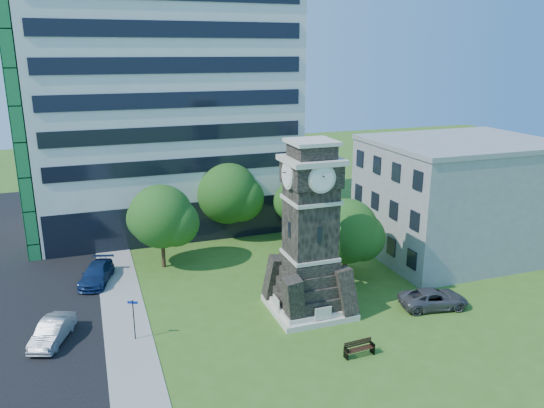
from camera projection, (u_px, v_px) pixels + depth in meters
name	position (u px, v px, depth m)	size (l,w,h in m)	color
ground	(279.00, 330.00, 35.13)	(160.00, 160.00, 0.00)	#37611B
sidewalk	(125.00, 318.00, 36.60)	(3.00, 70.00, 0.06)	gray
clock_tower	(310.00, 240.00, 36.43)	(5.40, 5.40, 12.22)	beige
office_tall	(161.00, 88.00, 53.54)	(26.20, 15.11, 28.60)	white
office_low	(458.00, 197.00, 47.33)	(15.20, 12.20, 10.40)	#939699
car_street_mid	(53.00, 331.00, 33.55)	(1.52, 4.36, 1.44)	gray
car_street_north	(97.00, 274.00, 42.20)	(2.02, 4.97, 1.44)	navy
car_east_lot	(434.00, 299.00, 38.04)	(2.27, 4.91, 1.37)	#48474C
park_bench	(359.00, 348.00, 32.05)	(1.91, 0.51, 0.99)	black
street_sign	(134.00, 315.00, 33.48)	(0.67, 0.07, 2.78)	black
tree_nw	(162.00, 218.00, 44.25)	(5.90, 5.36, 7.22)	#332114
tree_nc	(228.00, 195.00, 51.29)	(6.60, 6.00, 7.60)	#332114
tree_ne	(306.00, 201.00, 49.95)	(6.00, 5.45, 7.07)	#332114
tree_east	(347.00, 233.00, 42.33)	(5.75, 5.23, 6.59)	#332114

